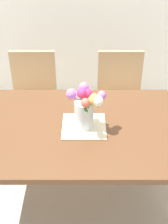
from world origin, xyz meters
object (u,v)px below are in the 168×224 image
at_px(chair_left, 33,93).
at_px(chair_right, 120,93).
at_px(dining_table, 74,137).
at_px(flower_vase, 85,106).

relative_size(chair_left, chair_right, 1.00).
xyz_separation_m(dining_table, chair_right, (0.41, 0.83, -0.14)).
bearing_deg(chair_left, dining_table, 116.22).
relative_size(chair_left, flower_vase, 2.85).
height_order(dining_table, chair_right, chair_right).
xyz_separation_m(chair_right, flower_vase, (-0.34, -0.84, 0.40)).
distance_m(dining_table, chair_left, 0.94).
bearing_deg(flower_vase, dining_table, 173.86).
height_order(dining_table, chair_left, chair_left).
distance_m(dining_table, flower_vase, 0.27).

